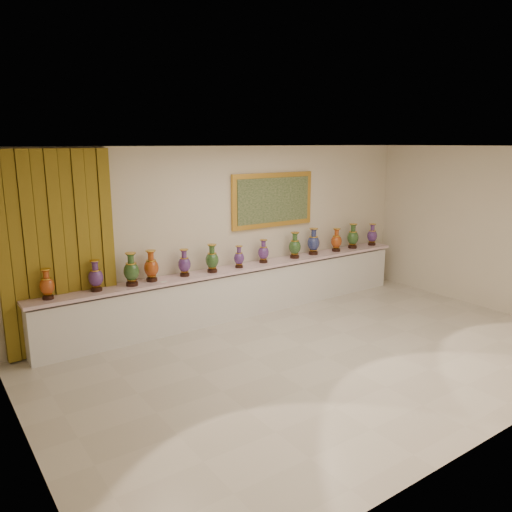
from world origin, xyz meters
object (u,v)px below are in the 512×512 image
(vase_2, at_px, (131,271))
(counter, at_px, (241,291))
(vase_1, at_px, (96,277))
(vase_0, at_px, (47,286))

(vase_2, bearing_deg, counter, 1.28)
(vase_1, distance_m, vase_2, 0.54)
(vase_1, bearing_deg, vase_0, -179.53)
(counter, height_order, vase_1, vase_1)
(vase_1, relative_size, vase_2, 0.90)
(vase_0, distance_m, vase_1, 0.69)
(vase_1, xyz_separation_m, vase_2, (0.54, -0.03, 0.02))
(counter, distance_m, vase_1, 2.66)
(vase_0, bearing_deg, vase_2, -1.09)
(counter, distance_m, vase_0, 3.33)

